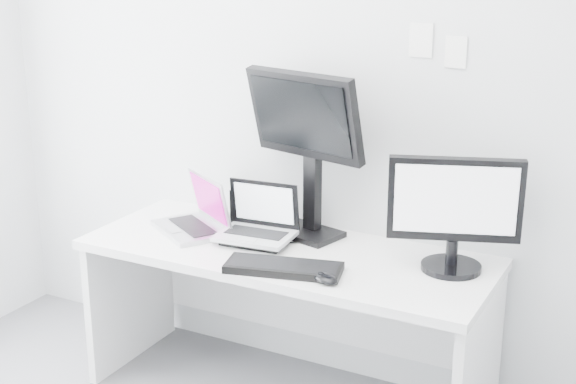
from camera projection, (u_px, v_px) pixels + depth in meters
The scene contains 11 objects.
back_wall at pixel (322, 95), 3.65m from camera, with size 3.60×3.60×0.00m, color silver.
desk at pixel (286, 326), 3.64m from camera, with size 1.80×0.70×0.73m, color white.
macbook at pixel (189, 203), 3.71m from camera, with size 0.36×0.27×0.27m, color #AEAEB3.
speaker at pixel (243, 208), 3.80m from camera, with size 0.09×0.09×0.18m, color black.
dell_laptop at pixel (255, 215), 3.56m from camera, with size 0.33×0.25×0.27m, color #BABCC1.
rear_monitor at pixel (308, 153), 3.59m from camera, with size 0.57×0.21×0.78m, color black.
samsung_monitor at pixel (454, 213), 3.24m from camera, with size 0.53×0.24×0.49m, color black.
keyboard at pixel (284, 268), 3.30m from camera, with size 0.47×0.17×0.03m, color black.
mouse at pixel (325, 278), 3.18m from camera, with size 0.12×0.07×0.04m, color black.
wall_note_0 at pixel (421, 40), 3.36m from camera, with size 0.10×0.00×0.14m, color white.
wall_note_1 at pixel (456, 52), 3.31m from camera, with size 0.09×0.00×0.13m, color white.
Camera 1 is at (1.54, -1.67, 2.01)m, focal length 50.77 mm.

